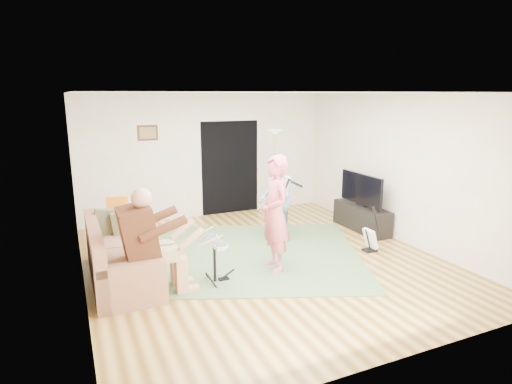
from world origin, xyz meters
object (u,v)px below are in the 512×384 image
drum_kit (215,263)px  television (361,189)px  guitar_spare (371,238)px  torchiere_lamp (275,158)px  tv_cabinet (362,218)px  singer (275,214)px  dining_chair (120,230)px  guitarist (275,198)px  sofa (116,262)px

drum_kit → television: (3.45, 1.14, 0.56)m
guitar_spare → torchiere_lamp: torchiere_lamp is taller
guitar_spare → tv_cabinet: size_ratio=0.57×
singer → guitar_spare: size_ratio=2.24×
guitar_spare → torchiere_lamp: (-0.60, 2.55, 1.10)m
singer → tv_cabinet: 2.79m
guitar_spare → dining_chair: 4.43m
torchiere_lamp → television: 1.97m
guitarist → sofa: bearing=-60.9°
singer → guitarist: bearing=156.2°
tv_cabinet → television: 0.60m
singer → tv_cabinet: bearing=116.4°
guitarist → guitar_spare: size_ratio=2.00×
tv_cabinet → torchiere_lamp: bearing=128.9°
torchiere_lamp → tv_cabinet: 2.22m
sofa → television: 4.80m
torchiere_lamp → dining_chair: (-3.36, -0.58, -1.01)m
guitarist → torchiere_lamp: bearing=170.8°
drum_kit → torchiere_lamp: size_ratio=0.34×
sofa → television: bearing=6.0°
guitar_spare → tv_cabinet: guitar_spare is taller
torchiere_lamp → dining_chair: size_ratio=2.15×
torchiere_lamp → television: torchiere_lamp is taller
guitarist → dining_chair: bearing=-89.3°
singer → torchiere_lamp: 2.91m
tv_cabinet → sofa: bearing=-174.1°
guitar_spare → television: size_ratio=0.67×
singer → guitar_spare: bearing=93.9°
guitar_spare → guitarist: bearing=136.2°
dining_chair → television: size_ratio=0.75×
singer → guitar_spare: 2.00m
sofa → dining_chair: 1.44m
drum_kit → guitarist: bearing=38.6°
tv_cabinet → drum_kit: bearing=-161.9°
sofa → drum_kit: (1.29, -0.65, 0.00)m
drum_kit → guitar_spare: bearing=1.9°
drum_kit → torchiere_lamp: (2.28, 2.65, 1.04)m
drum_kit → guitar_spare: size_ratio=0.82×
guitarist → television: 1.83m
tv_cabinet → television: television is taller
drum_kit → torchiere_lamp: bearing=49.3°
television → singer: bearing=-156.3°
television → torchiere_lamp: bearing=127.8°
singer → guitarist: (0.62, 1.23, -0.10)m
guitarist → torchiere_lamp: size_ratio=0.83×
guitar_spare → torchiere_lamp: size_ratio=0.41×
sofa → guitarist: (2.92, 0.65, 0.52)m
drum_kit → television: size_ratio=0.55×
drum_kit → tv_cabinet: 3.68m
sofa → dining_chair: dining_chair is taller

